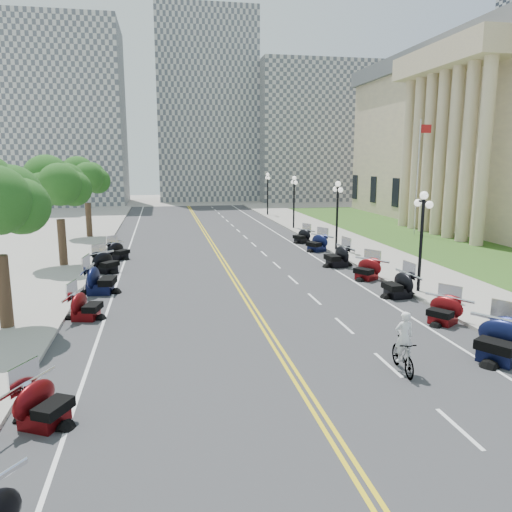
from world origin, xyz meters
TOP-DOWN VIEW (x-y plane):
  - ground at (0.00, 0.00)m, footprint 160.00×160.00m
  - road at (0.00, 10.00)m, footprint 16.00×90.00m
  - centerline_yellow_a at (-0.12, 10.00)m, footprint 0.12×90.00m
  - centerline_yellow_b at (0.12, 10.00)m, footprint 0.12×90.00m
  - edge_line_north at (6.40, 10.00)m, footprint 0.12×90.00m
  - edge_line_south at (-6.40, 10.00)m, footprint 0.12×90.00m
  - lane_dash_4 at (3.20, -8.00)m, footprint 0.12×2.00m
  - lane_dash_5 at (3.20, -4.00)m, footprint 0.12×2.00m
  - lane_dash_6 at (3.20, 0.00)m, footprint 0.12×2.00m
  - lane_dash_7 at (3.20, 4.00)m, footprint 0.12×2.00m
  - lane_dash_8 at (3.20, 8.00)m, footprint 0.12×2.00m
  - lane_dash_9 at (3.20, 12.00)m, footprint 0.12×2.00m
  - lane_dash_10 at (3.20, 16.00)m, footprint 0.12×2.00m
  - lane_dash_11 at (3.20, 20.00)m, footprint 0.12×2.00m
  - lane_dash_12 at (3.20, 24.00)m, footprint 0.12×2.00m
  - lane_dash_13 at (3.20, 28.00)m, footprint 0.12×2.00m
  - lane_dash_14 at (3.20, 32.00)m, footprint 0.12×2.00m
  - lane_dash_15 at (3.20, 36.00)m, footprint 0.12×2.00m
  - lane_dash_16 at (3.20, 40.00)m, footprint 0.12×2.00m
  - lane_dash_17 at (3.20, 44.00)m, footprint 0.12×2.00m
  - lane_dash_18 at (3.20, 48.00)m, footprint 0.12×2.00m
  - lane_dash_19 at (3.20, 52.00)m, footprint 0.12×2.00m
  - sidewalk_north at (10.50, 10.00)m, footprint 5.00×90.00m
  - sidewalk_south at (-10.50, 10.00)m, footprint 5.00×90.00m
  - lawn at (17.50, 18.00)m, footprint 9.00×60.00m
  - distant_block_a at (-18.00, 62.00)m, footprint 18.00×14.00m
  - distant_block_b at (4.00, 68.00)m, footprint 16.00×12.00m
  - distant_block_c at (22.00, 65.00)m, footprint 20.00×14.00m
  - street_lamp_2 at (8.60, 4.00)m, footprint 0.50×1.20m
  - street_lamp_3 at (8.60, 16.00)m, footprint 0.50×1.20m
  - street_lamp_4 at (8.60, 28.00)m, footprint 0.50×1.20m
  - street_lamp_5 at (8.60, 40.00)m, footprint 0.50×1.20m
  - flagpole at (18.00, 22.00)m, footprint 1.10×0.20m
  - tree_3 at (-10.00, 14.00)m, footprint 4.80×4.80m
  - tree_4 at (-10.00, 26.00)m, footprint 4.80×4.80m
  - motorcycle_n_4 at (6.95, -4.40)m, footprint 3.06×3.06m
  - motorcycle_n_5 at (7.24, -0.50)m, footprint 2.47×2.47m
  - motorcycle_n_6 at (7.28, 3.55)m, footprint 2.14×2.14m
  - motorcycle_n_7 at (7.26, 7.30)m, footprint 2.62×2.62m
  - motorcycle_n_8 at (6.82, 10.88)m, footprint 2.36×2.36m
  - motorcycle_n_9 at (7.20, 16.27)m, footprint 2.66×2.66m
  - motorcycle_n_10 at (7.17, 20.12)m, footprint 2.38×2.38m
  - motorcycle_s_4 at (-6.97, -5.88)m, footprint 2.48×2.48m
  - motorcycle_s_6 at (-7.16, 2.86)m, footprint 2.24×2.24m
  - motorcycle_s_7 at (-7.01, 7.02)m, footprint 2.50×2.50m
  - motorcycle_s_8 at (-7.23, 11.88)m, footprint 2.74×2.74m
  - motorcycle_s_9 at (-6.82, 15.94)m, footprint 2.58×2.58m
  - bicycle at (3.39, -4.59)m, footprint 0.72×1.88m
  - cyclist_rider at (3.39, -4.59)m, footprint 0.60×0.39m

SIDE VIEW (x-z plane):
  - ground at x=0.00m, z-range 0.00..0.00m
  - road at x=0.00m, z-range 0.00..0.01m
  - centerline_yellow_a at x=-0.12m, z-range 0.01..0.01m
  - centerline_yellow_b at x=0.12m, z-range 0.01..0.01m
  - edge_line_north at x=6.40m, z-range 0.01..0.01m
  - edge_line_south at x=-6.40m, z-range 0.01..0.01m
  - lane_dash_4 at x=3.20m, z-range 0.01..0.01m
  - lane_dash_5 at x=3.20m, z-range 0.01..0.01m
  - lane_dash_6 at x=3.20m, z-range 0.01..0.01m
  - lane_dash_7 at x=3.20m, z-range 0.01..0.01m
  - lane_dash_8 at x=3.20m, z-range 0.01..0.01m
  - lane_dash_9 at x=3.20m, z-range 0.01..0.01m
  - lane_dash_10 at x=3.20m, z-range 0.01..0.01m
  - lane_dash_11 at x=3.20m, z-range 0.01..0.01m
  - lane_dash_12 at x=3.20m, z-range 0.01..0.01m
  - lane_dash_13 at x=3.20m, z-range 0.01..0.01m
  - lane_dash_14 at x=3.20m, z-range 0.01..0.01m
  - lane_dash_15 at x=3.20m, z-range 0.01..0.01m
  - lane_dash_16 at x=3.20m, z-range 0.01..0.01m
  - lane_dash_17 at x=3.20m, z-range 0.01..0.01m
  - lane_dash_18 at x=3.20m, z-range 0.01..0.01m
  - lane_dash_19 at x=3.20m, z-range 0.01..0.01m
  - lawn at x=17.50m, z-range 0.00..0.10m
  - sidewalk_north at x=10.50m, z-range 0.00..0.15m
  - sidewalk_south at x=-10.50m, z-range 0.00..0.15m
  - bicycle at x=3.39m, z-range 0.00..1.10m
  - motorcycle_n_5 at x=7.24m, z-range 0.00..1.25m
  - motorcycle_n_10 at x=7.17m, z-range 0.00..1.25m
  - motorcycle_s_9 at x=-6.82m, z-range 0.00..1.28m
  - motorcycle_s_4 at x=-6.97m, z-range 0.00..1.28m
  - motorcycle_s_6 at x=-7.16m, z-range 0.00..1.30m
  - motorcycle_n_7 at x=7.26m, z-range 0.00..1.32m
  - motorcycle_s_8 at x=-7.23m, z-range 0.00..1.36m
  - motorcycle_n_9 at x=7.20m, z-range 0.00..1.39m
  - motorcycle_n_6 at x=7.28m, z-range 0.00..1.39m
  - motorcycle_n_8 at x=6.82m, z-range 0.00..1.49m
  - motorcycle_n_4 at x=6.95m, z-range 0.00..1.55m
  - motorcycle_s_7 at x=-7.01m, z-range 0.00..1.57m
  - cyclist_rider at x=3.39m, z-range 1.10..2.74m
  - street_lamp_2 at x=8.60m, z-range 0.15..5.05m
  - street_lamp_3 at x=8.60m, z-range 0.15..5.05m
  - street_lamp_4 at x=8.60m, z-range 0.15..5.05m
  - street_lamp_5 at x=8.60m, z-range 0.15..5.05m
  - tree_3 at x=-10.00m, z-range 0.15..9.35m
  - tree_4 at x=-10.00m, z-range 0.15..9.35m
  - flagpole at x=18.00m, z-range 0.00..10.00m
  - distant_block_c at x=22.00m, z-range 0.00..22.00m
  - distant_block_a at x=-18.00m, z-range 0.00..26.00m
  - distant_block_b at x=4.00m, z-range 0.00..30.00m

